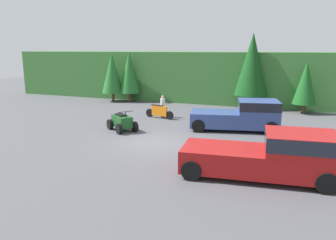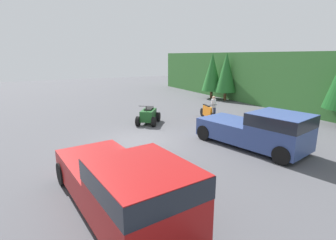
# 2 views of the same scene
# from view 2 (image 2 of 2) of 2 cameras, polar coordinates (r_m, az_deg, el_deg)

# --- Properties ---
(ground_plane) EXTENTS (80.00, 80.00, 0.00)m
(ground_plane) POSITION_cam_2_polar(r_m,az_deg,el_deg) (14.11, -6.01, -4.47)
(ground_plane) COLOR #4C4C51
(hillside_backdrop) EXTENTS (44.00, 6.00, 4.71)m
(hillside_backdrop) POSITION_cam_2_polar(r_m,az_deg,el_deg) (24.36, 31.82, 6.96)
(hillside_backdrop) COLOR #387033
(hillside_backdrop) RESTS_ON ground_plane
(tree_left) EXTENTS (2.04, 2.04, 4.64)m
(tree_left) POSITION_cam_2_polar(r_m,az_deg,el_deg) (27.83, 9.59, 10.21)
(tree_left) COLOR brown
(tree_left) RESTS_ON ground_plane
(tree_mid_left) EXTENTS (2.07, 2.07, 4.72)m
(tree_mid_left) POSITION_cam_2_polar(r_m,az_deg,el_deg) (26.93, 12.54, 10.05)
(tree_mid_left) COLOR brown
(tree_mid_left) RESTS_ON ground_plane
(pickup_truck_red) EXTENTS (6.09, 2.95, 1.90)m
(pickup_truck_red) POSITION_cam_2_polar(r_m,az_deg,el_deg) (7.46, -9.27, -13.68)
(pickup_truck_red) COLOR maroon
(pickup_truck_red) RESTS_ON ground_plane
(pickup_truck_second) EXTENTS (5.72, 3.39, 1.90)m
(pickup_truck_second) POSITION_cam_2_polar(r_m,az_deg,el_deg) (13.30, 19.63, -1.88)
(pickup_truck_second) COLOR #334784
(pickup_truck_second) RESTS_ON ground_plane
(dirt_bike) EXTENTS (2.34, 0.71, 1.18)m
(dirt_bike) POSITION_cam_2_polar(r_m,az_deg,el_deg) (18.86, 8.59, 1.68)
(dirt_bike) COLOR black
(dirt_bike) RESTS_ON ground_plane
(quad_atv) EXTENTS (2.40, 2.23, 1.30)m
(quad_atv) POSITION_cam_2_polar(r_m,az_deg,el_deg) (17.42, -4.29, 0.89)
(quad_atv) COLOR black
(quad_atv) RESTS_ON ground_plane
(rider_person) EXTENTS (0.46, 0.46, 1.63)m
(rider_person) POSITION_cam_2_polar(r_m,az_deg,el_deg) (18.98, 9.86, 2.93)
(rider_person) COLOR navy
(rider_person) RESTS_ON ground_plane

